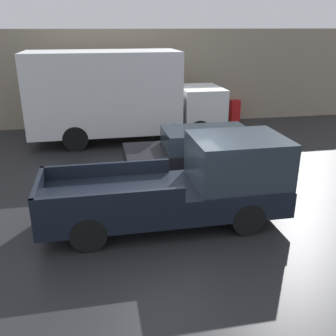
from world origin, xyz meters
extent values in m
plane|color=#232326|center=(0.00, 0.00, 0.00)|extent=(60.00, 60.00, 0.00)
cube|color=gray|center=(0.00, 10.02, 2.19)|extent=(28.00, 0.15, 4.38)
cube|color=black|center=(-0.26, 0.00, 0.66)|extent=(5.74, 1.92, 0.62)
cube|color=#28333D|center=(1.52, 0.00, 1.52)|extent=(2.18, 1.81, 1.10)
cube|color=black|center=(-1.55, 0.91, 1.14)|extent=(3.16, 0.10, 0.34)
cube|color=black|center=(-1.55, -0.91, 1.14)|extent=(3.16, 0.10, 0.34)
cube|color=black|center=(-3.08, 0.00, 1.14)|extent=(0.10, 1.92, 0.34)
cylinder|color=black|center=(1.52, 0.85, 0.39)|extent=(0.78, 0.26, 0.78)
cylinder|color=black|center=(1.52, -0.84, 0.39)|extent=(0.78, 0.26, 0.78)
cylinder|color=black|center=(-2.04, 0.85, 0.39)|extent=(0.78, 0.26, 0.78)
cylinder|color=black|center=(-2.04, -0.84, 0.39)|extent=(0.78, 0.26, 0.78)
cube|color=black|center=(1.49, 2.96, 0.61)|extent=(4.86, 1.83, 0.61)
cube|color=#28333D|center=(1.64, 2.96, 1.20)|extent=(2.67, 1.61, 0.57)
cylinder|color=black|center=(3.00, 3.78, 0.36)|extent=(0.71, 0.22, 0.71)
cylinder|color=black|center=(3.00, 2.15, 0.36)|extent=(0.71, 0.22, 0.71)
cylinder|color=black|center=(-0.01, 3.78, 0.36)|extent=(0.71, 0.22, 0.71)
cylinder|color=black|center=(-0.01, 2.15, 0.36)|extent=(0.71, 0.22, 0.71)
cube|color=white|center=(2.64, 7.32, 1.28)|extent=(1.72, 2.34, 1.65)
cube|color=white|center=(-1.34, 7.32, 2.03)|extent=(5.94, 2.47, 3.14)
cylinder|color=black|center=(2.33, 8.42, 0.48)|extent=(0.96, 0.30, 0.96)
cylinder|color=black|center=(2.33, 6.23, 0.48)|extent=(0.96, 0.30, 0.96)
cylinder|color=black|center=(-2.55, 8.42, 0.48)|extent=(0.96, 0.30, 0.96)
cylinder|color=black|center=(-2.55, 6.23, 0.48)|extent=(0.96, 0.30, 0.96)
cube|color=red|center=(5.13, 9.69, 0.52)|extent=(0.45, 0.40, 1.04)
camera|label=1|loc=(-1.70, -7.92, 4.49)|focal=40.00mm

